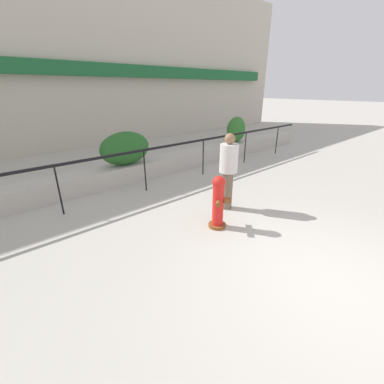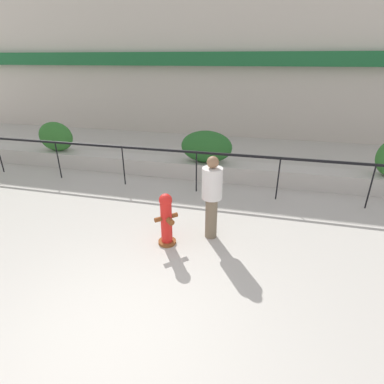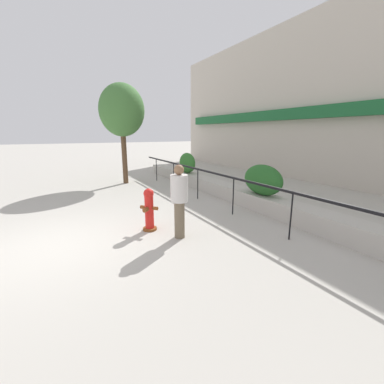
# 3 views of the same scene
# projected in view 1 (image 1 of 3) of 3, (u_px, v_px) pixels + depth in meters

# --- Properties ---
(ground_plane) EXTENTS (120.00, 120.00, 0.00)m
(ground_plane) POSITION_uv_depth(u_px,v_px,m) (333.00, 287.00, 3.63)
(ground_plane) COLOR #B2ADA3
(building_facade) EXTENTS (30.00, 1.36, 8.00)m
(building_facade) POSITION_uv_depth(u_px,v_px,m) (46.00, 51.00, 10.44)
(building_facade) COLOR beige
(building_facade) RESTS_ON ground
(planter_wall_low) EXTENTS (18.00, 0.70, 0.50)m
(planter_wall_low) POSITION_uv_depth(u_px,v_px,m) (126.00, 173.00, 7.69)
(planter_wall_low) COLOR #B7B2A8
(planter_wall_low) RESTS_ON ground
(fence_railing_segment) EXTENTS (15.00, 0.05, 1.15)m
(fence_railing_segment) POSITION_uv_depth(u_px,v_px,m) (144.00, 154.00, 6.64)
(fence_railing_segment) COLOR black
(fence_railing_segment) RESTS_ON ground
(hedge_bush_1) EXTENTS (1.54, 0.70, 0.96)m
(hedge_bush_1) POSITION_uv_depth(u_px,v_px,m) (125.00, 148.00, 7.45)
(hedge_bush_1) COLOR #235B23
(hedge_bush_1) RESTS_ON planter_wall_low
(hedge_bush_2) EXTENTS (0.93, 0.60, 1.03)m
(hedge_bush_2) POSITION_uv_depth(u_px,v_px,m) (236.00, 130.00, 10.51)
(hedge_bush_2) COLOR #2D6B28
(hedge_bush_2) RESTS_ON planter_wall_low
(fire_hydrant) EXTENTS (0.50, 0.50, 1.08)m
(fire_hydrant) POSITION_uv_depth(u_px,v_px,m) (218.00, 202.00, 5.00)
(fire_hydrant) COLOR brown
(fire_hydrant) RESTS_ON ground
(pedestrian) EXTENTS (0.56, 0.56, 1.73)m
(pedestrian) POSITION_uv_depth(u_px,v_px,m) (228.00, 167.00, 5.64)
(pedestrian) COLOR brown
(pedestrian) RESTS_ON ground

